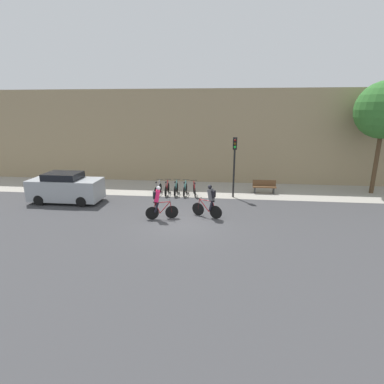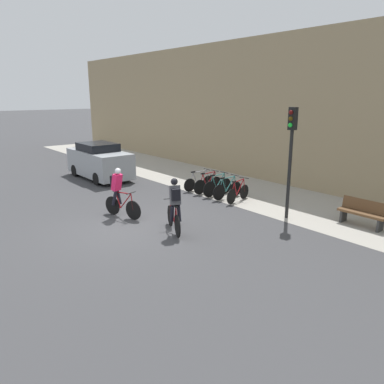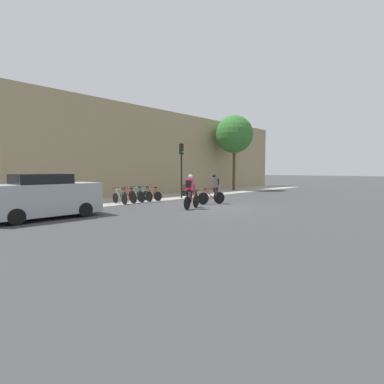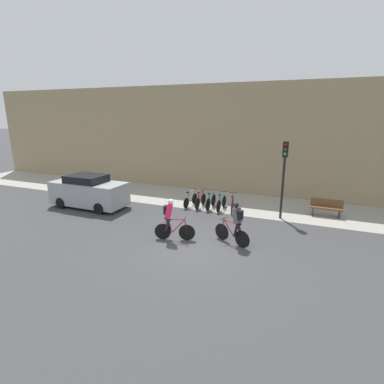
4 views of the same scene
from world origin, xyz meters
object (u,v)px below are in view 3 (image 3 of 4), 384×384
object	(u,v)px
parked_bike_0	(120,197)
parked_bike_1	(128,196)
cyclist_pink	(190,191)
parked_bike_2	(137,196)
parked_bike_4	(152,195)
parked_bike_3	(144,195)
bench	(189,190)
cyclist_grey	(214,188)
traffic_light_pole	(182,161)
parked_car	(44,197)

from	to	relation	value
parked_bike_0	parked_bike_1	xyz separation A→B (m)	(0.62, 0.00, 0.02)
cyclist_pink	parked_bike_2	world-z (taller)	cyclist_pink
cyclist_pink	parked_bike_4	bearing A→B (deg)	73.79
parked_bike_3	cyclist_pink	bearing A→B (deg)	-99.05
parked_bike_0	bench	world-z (taller)	parked_bike_0
cyclist_grey	parked_bike_0	distance (m)	5.64
cyclist_grey	parked_bike_3	size ratio (longest dim) A/B	1.10
cyclist_grey	parked_bike_4	xyz separation A→B (m)	(-1.25, 4.20, -0.56)
parked_bike_0	parked_bike_4	xyz separation A→B (m)	(2.48, 0.00, 0.00)
cyclist_pink	parked_bike_1	world-z (taller)	cyclist_pink
parked_bike_1	bench	bearing A→B (deg)	9.09
parked_bike_2	parked_bike_3	world-z (taller)	parked_bike_2
parked_bike_0	parked_bike_3	world-z (taller)	parked_bike_3
parked_bike_1	cyclist_pink	bearing A→B (deg)	-84.16
parked_bike_0	parked_bike_2	distance (m)	1.24
parked_bike_4	bench	size ratio (longest dim) A/B	1.00
parked_bike_0	parked_bike_2	world-z (taller)	parked_bike_2
traffic_light_pole	parked_car	xyz separation A→B (m)	(-10.29, -2.19, -1.78)
parked_bike_2	parked_bike_3	distance (m)	0.62
cyclist_pink	parked_bike_1	distance (m)	4.79
parked_bike_2	traffic_light_pole	world-z (taller)	traffic_light_pole
cyclist_grey	parked_bike_2	size ratio (longest dim) A/B	1.09
cyclist_pink	parked_bike_4	world-z (taller)	cyclist_pink
parked_car	cyclist_pink	bearing A→B (deg)	-20.32
traffic_light_pole	parked_bike_3	bearing A→B (deg)	176.50
cyclist_pink	bench	bearing A→B (deg)	43.51
cyclist_pink	traffic_light_pole	world-z (taller)	traffic_light_pole
cyclist_grey	parked_bike_4	bearing A→B (deg)	106.60
parked_bike_3	parked_car	world-z (taller)	parked_car
traffic_light_pole	parked_car	world-z (taller)	traffic_light_pole
parked_bike_1	bench	distance (m)	6.66
parked_bike_0	parked_bike_2	size ratio (longest dim) A/B	1.01
parked_bike_2	traffic_light_pole	distance (m)	4.44
parked_bike_4	parked_car	world-z (taller)	parked_car
cyclist_pink	bench	distance (m)	8.41
cyclist_grey	parked_car	world-z (taller)	parked_car
parked_bike_4	parked_car	distance (m)	8.09
parked_bike_2	parked_bike_0	bearing A→B (deg)	-179.87
parked_bike_3	traffic_light_pole	bearing A→B (deg)	-3.50
parked_bike_3	parked_bike_4	size ratio (longest dim) A/B	1.03
parked_bike_0	parked_bike_3	xyz separation A→B (m)	(1.86, 0.00, 0.02)
parked_bike_1	bench	world-z (taller)	parked_bike_1
parked_bike_4	traffic_light_pole	xyz separation A→B (m)	(2.58, -0.19, 2.30)
bench	parked_car	xyz separation A→B (m)	(-12.43, -3.44, 0.43)
parked_bike_3	traffic_light_pole	distance (m)	3.93
cyclist_grey	parked_bike_2	world-z (taller)	cyclist_grey
parked_bike_0	parked_bike_1	bearing A→B (deg)	0.18
cyclist_grey	parked_bike_0	world-z (taller)	cyclist_grey
parked_bike_0	parked_bike_1	world-z (taller)	parked_bike_1
parked_bike_1	parked_car	xyz separation A→B (m)	(-5.85, -2.38, 0.50)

